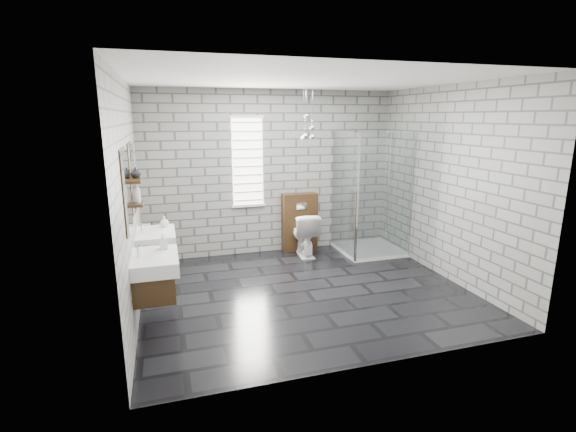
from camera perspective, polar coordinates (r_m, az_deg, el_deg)
name	(u,v)px	position (r m, az deg, el deg)	size (l,w,h in m)	color
floor	(306,291)	(5.67, 2.43, -10.26)	(4.20, 3.60, 0.02)	black
ceiling	(308,78)	(5.21, 2.74, 18.28)	(4.20, 3.60, 0.02)	white
wall_back	(271,173)	(6.99, -2.33, 5.87)	(4.20, 0.02, 2.70)	gray
wall_front	(376,227)	(3.65, 11.94, -1.43)	(4.20, 0.02, 2.70)	gray
wall_left	(129,201)	(5.00, -20.90, 1.96)	(0.02, 3.60, 2.70)	gray
wall_right	(449,184)	(6.29, 21.11, 4.13)	(0.02, 3.60, 2.70)	gray
vanity_left	(151,264)	(4.64, -18.20, -6.27)	(0.47, 0.70, 1.57)	#3C2712
vanity_right	(153,239)	(5.57, -18.02, -3.00)	(0.47, 0.70, 1.57)	#3C2712
shelf_lower	(137,204)	(4.96, -19.99, 1.58)	(0.14, 0.30, 0.03)	#3C2712
shelf_upper	(135,181)	(4.91, -20.23, 4.55)	(0.14, 0.30, 0.03)	#3C2712
window	(248,162)	(6.85, -5.55, 7.35)	(0.56, 0.05, 1.48)	white
cistern_panel	(300,222)	(7.18, 1.59, -0.84)	(0.60, 0.20, 1.00)	#3C2712
flush_plate	(302,206)	(7.01, 1.88, 1.34)	(0.18, 0.01, 0.12)	silver
shower_enclosure	(368,225)	(7.11, 10.84, -1.19)	(1.00, 1.00, 2.03)	white
pendant_cluster	(308,130)	(6.66, 2.72, 11.66)	(0.26, 0.25, 0.79)	silver
toilet	(304,234)	(6.98, 2.23, -2.44)	(0.40, 0.70, 0.72)	white
soap_bottle_a	(163,241)	(4.77, -16.70, -3.32)	(0.08, 0.08, 0.18)	#B2B2B2
soap_bottle_b	(164,221)	(5.73, -16.55, -0.72)	(0.11, 0.11, 0.14)	#B2B2B2
soap_bottle_c	(137,193)	(4.91, -20.01, 3.01)	(0.09, 0.09, 0.23)	#B2B2B2
vase	(136,173)	(5.01, -20.12, 5.59)	(0.12, 0.12, 0.12)	#B2B2B2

